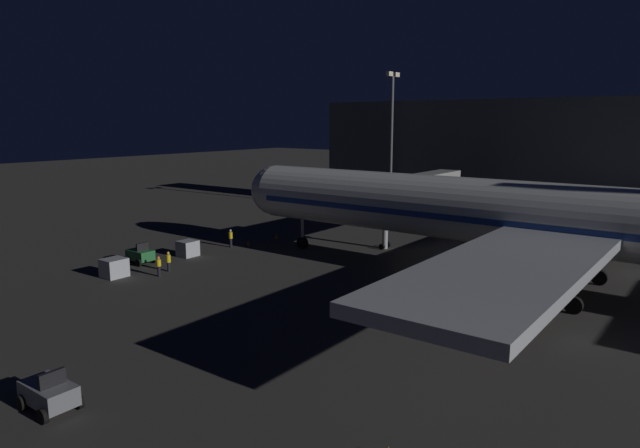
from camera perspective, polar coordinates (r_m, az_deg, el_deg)
ground_plane at (r=48.90m, az=13.06°, el=-5.01°), size 320.00×320.00×0.00m
airliner_at_gate at (r=45.07m, az=23.33°, el=0.30°), size 49.16×61.52×17.80m
jet_bridge at (r=60.66m, az=9.08°, el=3.58°), size 18.12×3.40×7.21m
terminal_wall at (r=75.38m, az=27.98°, el=5.44°), size 6.00×80.00×15.58m
apron_floodlight_mast at (r=79.24m, az=7.30°, el=9.18°), size 2.90×0.50×19.35m
baggage_tug_lead at (r=53.56m, az=-17.84°, el=-3.03°), size 1.86×2.45×1.95m
pushback_tug at (r=28.93m, az=-25.89°, el=-15.27°), size 1.86×2.77×1.95m
baggage_container_near_belt at (r=55.19m, az=-13.33°, el=-2.44°), size 1.71×1.56×1.51m
baggage_container_mid_row at (r=49.69m, az=-20.24°, el=-4.21°), size 1.86×1.66×1.56m
ground_crew_by_belt_loader at (r=48.64m, az=-16.12°, el=-4.06°), size 0.40×0.40×1.75m
ground_crew_marshaller_fwd at (r=50.02m, az=-15.19°, el=-3.62°), size 0.40×0.40×1.74m
ground_crew_walking_aft at (r=58.11m, az=-9.10°, el=-1.36°), size 0.40×0.40×1.87m
traffic_cone_nose_port at (r=62.06m, az=-4.49°, el=-1.22°), size 0.36×0.36×0.55m
traffic_cone_nose_starboard at (r=58.91m, az=-7.33°, el=-1.90°), size 0.36×0.36×0.55m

